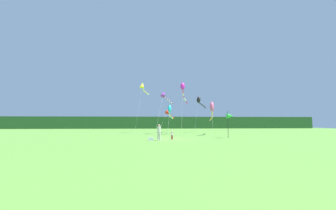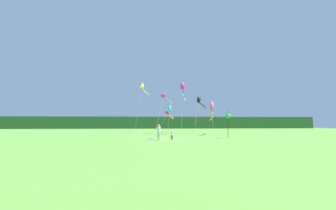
# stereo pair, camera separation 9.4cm
# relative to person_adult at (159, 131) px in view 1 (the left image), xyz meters

# --- Properties ---
(ground_plane) EXTENTS (120.00, 120.00, 0.00)m
(ground_plane) POSITION_rel_person_adult_xyz_m (1.69, 1.99, -1.02)
(ground_plane) COLOR #5B9338
(distant_treeline) EXTENTS (108.00, 3.23, 3.95)m
(distant_treeline) POSITION_rel_person_adult_xyz_m (1.69, 46.99, 0.96)
(distant_treeline) COLOR #234C23
(distant_treeline) RESTS_ON ground
(person_adult) EXTENTS (0.40, 0.40, 1.82)m
(person_adult) POSITION_rel_person_adult_xyz_m (0.00, 0.00, 0.00)
(person_adult) COLOR silver
(person_adult) RESTS_ON ground
(person_child) EXTENTS (0.24, 0.24, 1.07)m
(person_child) POSITION_rel_person_adult_xyz_m (1.59, 1.16, -0.42)
(person_child) COLOR #B23338
(person_child) RESTS_ON ground
(cooler_box) EXTENTS (0.57, 0.39, 0.39)m
(cooler_box) POSITION_rel_person_adult_xyz_m (-0.91, -0.30, -0.83)
(cooler_box) COLOR silver
(cooler_box) RESTS_ON ground
(banner_flag_pole) EXTENTS (0.90, 0.70, 3.52)m
(banner_flag_pole) POSITION_rel_person_adult_xyz_m (9.51, 2.98, 1.83)
(banner_flag_pole) COLOR black
(banner_flag_pole) RESTS_ON ground
(kite_rainbow) EXTENTS (1.98, 8.10, 5.45)m
(kite_rainbow) POSITION_rel_person_adult_xyz_m (8.82, 8.88, 3.22)
(kite_rainbow) COLOR #B2B2B2
(kite_rainbow) RESTS_ON ground
(kite_magenta) EXTENTS (2.80, 10.07, 8.86)m
(kite_magenta) POSITION_rel_person_adult_xyz_m (4.67, 11.89, 6.67)
(kite_magenta) COLOR #B2B2B2
(kite_magenta) RESTS_ON ground
(kite_red) EXTENTS (3.97, 8.11, 5.09)m
(kite_red) POSITION_rel_person_adult_xyz_m (2.67, 19.66, 3.22)
(kite_red) COLOR #B2B2B2
(kite_red) RESTS_ON ground
(kite_purple) EXTENTS (3.84, 8.43, 7.88)m
(kite_purple) POSITION_rel_person_adult_xyz_m (1.51, 14.03, 6.02)
(kite_purple) COLOR #B2B2B2
(kite_purple) RESTS_ON ground
(kite_yellow) EXTENTS (2.55, 7.15, 10.10)m
(kite_yellow) POSITION_rel_person_adult_xyz_m (-2.58, 17.83, 8.26)
(kite_yellow) COLOR #B2B2B2
(kite_yellow) RESTS_ON ground
(kite_cyan) EXTENTS (1.82, 8.63, 5.62)m
(kite_cyan) POSITION_rel_person_adult_xyz_m (2.80, 17.35, 3.42)
(kite_cyan) COLOR #B2B2B2
(kite_cyan) RESTS_ON ground
(kite_black) EXTENTS (4.27, 7.34, 7.59)m
(kite_black) POSITION_rel_person_adult_xyz_m (9.28, 19.33, 5.55)
(kite_black) COLOR #B2B2B2
(kite_black) RESTS_ON ground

